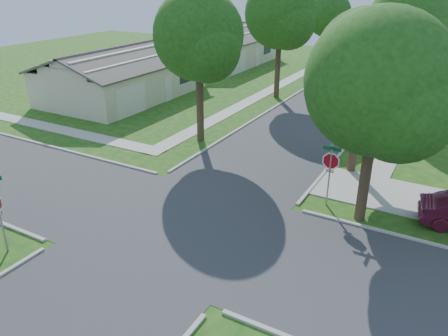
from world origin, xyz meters
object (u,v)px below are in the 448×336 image
tree_w_mid (281,16)px  tree_w_far (329,17)px  house_nw_far (224,50)px  stop_sign_ne (331,164)px  tree_e_mid (407,26)px  tree_e_near (366,63)px  car_curb_east (388,62)px  tree_ne_corner (380,90)px  tree_e_far (428,16)px  tree_w_near (199,40)px  house_nw_near (124,79)px  car_curb_west (332,70)px

tree_w_mid → tree_w_far: 13.04m
house_nw_far → stop_sign_ne: bearing=-52.8°
tree_e_mid → tree_w_far: (-9.41, 13.00, -0.75)m
tree_e_near → car_curb_east: bearing=97.0°
tree_ne_corner → house_nw_far: bearing=128.8°
tree_e_far → tree_e_mid: bearing=-90.0°
tree_w_near → stop_sign_ne: bearing=-24.7°
house_nw_near → tree_w_far: bearing=59.2°
tree_w_far → car_curb_east: tree_w_far is taller
tree_e_near → tree_ne_corner: size_ratio=0.96×
tree_ne_corner → car_curb_west: (-9.56, 27.65, -5.01)m
tree_e_mid → house_nw_near: (-20.75, -6.01, -4.74)m
house_nw_near → car_curb_east: 28.61m
house_nw_far → car_curb_east: house_nw_far is taller
house_nw_near → house_nw_far: size_ratio=1.00×
stop_sign_ne → tree_e_near: 5.62m
tree_e_near → tree_w_mid: bearing=128.0°
house_nw_near → tree_e_mid: bearing=16.2°
tree_e_near → tree_w_far: size_ratio=1.03×
tree_w_near → tree_w_far: 25.01m
tree_ne_corner → car_curb_east: 34.38m
tree_w_far → house_nw_far: size_ratio=0.59×
car_curb_east → tree_e_far: bearing=-44.9°
tree_e_mid → stop_sign_ne: bearing=-90.2°
tree_w_mid → tree_ne_corner: bearing=-56.8°
house_nw_near → tree_w_near: bearing=-27.8°
tree_ne_corner → car_curb_west: bearing=109.1°
car_curb_east → car_curb_west: size_ratio=1.13×
tree_e_near → house_nw_near: tree_e_near is taller
tree_e_mid → tree_w_mid: bearing=180.0°
tree_e_mid → tree_w_near: (-9.40, -12.00, -0.14)m
house_nw_near → car_curb_west: bearing=52.8°
stop_sign_ne → house_nw_far: 34.26m
house_nw_far → tree_w_near: bearing=-63.7°
stop_sign_ne → house_nw_near: size_ratio=0.22×
tree_w_near → house_nw_near: size_ratio=0.66×
tree_w_near → house_nw_near: (-11.35, 5.99, -4.60)m
car_curb_east → tree_w_mid: bearing=-106.7°
house_nw_near → car_curb_west: 21.18m
tree_e_near → tree_ne_corner: bearing=-71.5°
tree_e_near → house_nw_near: bearing=163.9°
house_nw_far → car_curb_west: size_ratio=3.40×
tree_e_far → car_curb_west: tree_e_far is taller
tree_e_near → tree_w_far: bearing=110.6°
tree_e_mid → car_curb_east: bearing=101.9°
stop_sign_ne → tree_w_far: 30.96m
tree_w_mid → house_nw_near: 13.77m
tree_w_mid → car_curb_west: size_ratio=2.39×
tree_e_mid → tree_e_far: bearing=90.0°
tree_e_near → tree_e_mid: bearing=90.0°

